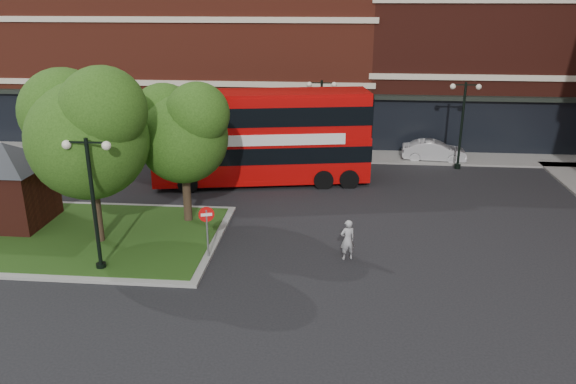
# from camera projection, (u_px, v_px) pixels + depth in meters

# --- Properties ---
(ground) EXTENTS (120.00, 120.00, 0.00)m
(ground) POSITION_uv_depth(u_px,v_px,m) (249.00, 280.00, 19.95)
(ground) COLOR black
(ground) RESTS_ON ground
(pavement_far) EXTENTS (44.00, 3.00, 0.12)m
(pavement_far) POSITION_uv_depth(u_px,v_px,m) (290.00, 154.00, 35.42)
(pavement_far) COLOR slate
(pavement_far) RESTS_ON ground
(terrace_far_left) EXTENTS (26.00, 12.00, 14.00)m
(terrace_far_left) POSITION_uv_depth(u_px,v_px,m) (190.00, 32.00, 40.85)
(terrace_far_left) COLOR maroon
(terrace_far_left) RESTS_ON ground
(terrace_far_right) EXTENTS (18.00, 12.00, 16.00)m
(terrace_far_right) POSITION_uv_depth(u_px,v_px,m) (501.00, 19.00, 38.64)
(terrace_far_right) COLOR #471911
(terrace_far_right) RESTS_ON ground
(traffic_island) EXTENTS (12.60, 7.60, 0.15)m
(traffic_island) POSITION_uv_depth(u_px,v_px,m) (71.00, 236.00, 23.42)
(traffic_island) COLOR gray
(traffic_island) RESTS_ON ground
(kiosk) EXTENTS (6.51, 6.51, 3.60)m
(kiosk) POSITION_uv_depth(u_px,v_px,m) (7.00, 175.00, 23.87)
(kiosk) COLOR #471911
(kiosk) RESTS_ON traffic_island
(tree_island_west) EXTENTS (5.40, 4.71, 7.21)m
(tree_island_west) POSITION_uv_depth(u_px,v_px,m) (85.00, 128.00, 21.34)
(tree_island_west) COLOR #2D2116
(tree_island_west) RESTS_ON ground
(tree_island_east) EXTENTS (4.46, 3.90, 6.29)m
(tree_island_east) POSITION_uv_depth(u_px,v_px,m) (181.00, 129.00, 23.60)
(tree_island_east) COLOR #2D2116
(tree_island_east) RESTS_ON ground
(lamp_island) EXTENTS (1.72, 0.36, 5.00)m
(lamp_island) POSITION_uv_depth(u_px,v_px,m) (93.00, 198.00, 19.66)
(lamp_island) COLOR black
(lamp_island) RESTS_ON ground
(lamp_far_left) EXTENTS (1.72, 0.36, 5.00)m
(lamp_far_left) POSITION_uv_depth(u_px,v_px,m) (321.00, 118.00, 32.46)
(lamp_far_left) COLOR black
(lamp_far_left) RESTS_ON ground
(lamp_far_right) EXTENTS (1.72, 0.36, 5.00)m
(lamp_far_right) POSITION_uv_depth(u_px,v_px,m) (462.00, 121.00, 31.77)
(lamp_far_right) COLOR black
(lamp_far_right) RESTS_ON ground
(bus) EXTENTS (11.55, 4.53, 4.30)m
(bus) POSITION_uv_depth(u_px,v_px,m) (261.00, 131.00, 29.32)
(bus) COLOR #B20707
(bus) RESTS_ON ground
(woman) EXTENTS (0.68, 0.57, 1.60)m
(woman) POSITION_uv_depth(u_px,v_px,m) (348.00, 240.00, 21.26)
(woman) COLOR #9A9A9D
(woman) RESTS_ON ground
(car_silver) EXTENTS (4.23, 1.83, 1.42)m
(car_silver) POSITION_uv_depth(u_px,v_px,m) (214.00, 150.00, 33.94)
(car_silver) COLOR silver
(car_silver) RESTS_ON ground
(car_white) EXTENTS (3.88, 1.61, 1.25)m
(car_white) POSITION_uv_depth(u_px,v_px,m) (434.00, 151.00, 34.01)
(car_white) COLOR silver
(car_white) RESTS_ON ground
(no_entry_sign) EXTENTS (0.57, 0.23, 2.14)m
(no_entry_sign) POSITION_uv_depth(u_px,v_px,m) (207.00, 222.00, 21.00)
(no_entry_sign) COLOR slate
(no_entry_sign) RESTS_ON ground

